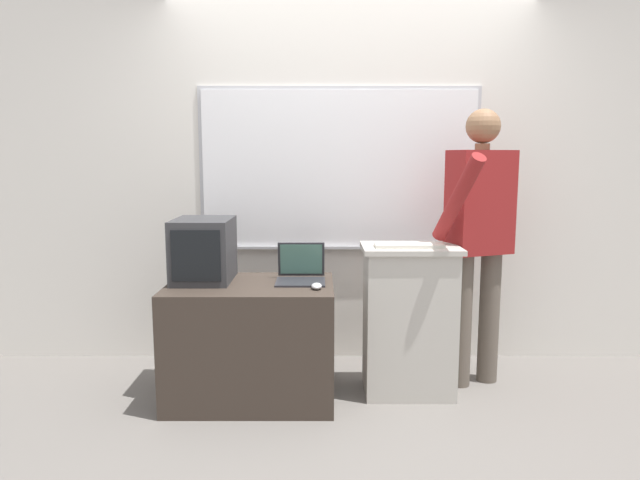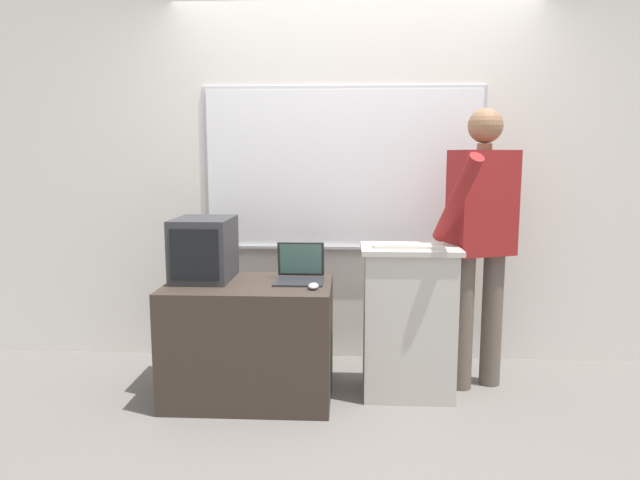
{
  "view_description": "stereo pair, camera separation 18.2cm",
  "coord_description": "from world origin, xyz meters",
  "px_view_note": "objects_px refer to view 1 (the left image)",
  "views": [
    {
      "loc": [
        -0.21,
        -2.94,
        1.45
      ],
      "look_at": [
        -0.2,
        0.42,
        0.96
      ],
      "focal_mm": 32.0,
      "sensor_mm": 36.0,
      "label": 1
    },
    {
      "loc": [
        -0.03,
        -2.94,
        1.45
      ],
      "look_at": [
        -0.2,
        0.42,
        0.96
      ],
      "focal_mm": 32.0,
      "sensor_mm": 36.0,
      "label": 2
    }
  ],
  "objects_px": {
    "side_desk": "(250,341)",
    "computer_mouse_by_laptop": "(315,286)",
    "lectern_podium": "(407,319)",
    "laptop": "(300,270)",
    "person_presenter": "(478,229)",
    "wireless_keyboard": "(408,245)",
    "crt_monitor": "(202,250)"
  },
  "relations": [
    {
      "from": "side_desk",
      "to": "computer_mouse_by_laptop",
      "type": "bearing_deg",
      "value": -19.72
    },
    {
      "from": "lectern_podium",
      "to": "computer_mouse_by_laptop",
      "type": "relative_size",
      "value": 9.2
    },
    {
      "from": "side_desk",
      "to": "laptop",
      "type": "xyz_separation_m",
      "value": [
        0.3,
        0.09,
        0.42
      ]
    },
    {
      "from": "person_presenter",
      "to": "wireless_keyboard",
      "type": "distance_m",
      "value": 0.51
    },
    {
      "from": "wireless_keyboard",
      "to": "computer_mouse_by_laptop",
      "type": "distance_m",
      "value": 0.61
    },
    {
      "from": "person_presenter",
      "to": "laptop",
      "type": "xyz_separation_m",
      "value": [
        -1.11,
        -0.12,
        -0.23
      ]
    },
    {
      "from": "laptop",
      "to": "wireless_keyboard",
      "type": "distance_m",
      "value": 0.67
    },
    {
      "from": "lectern_podium",
      "to": "wireless_keyboard",
      "type": "bearing_deg",
      "value": -108.37
    },
    {
      "from": "side_desk",
      "to": "computer_mouse_by_laptop",
      "type": "relative_size",
      "value": 9.81
    },
    {
      "from": "wireless_keyboard",
      "to": "crt_monitor",
      "type": "height_order",
      "value": "crt_monitor"
    },
    {
      "from": "lectern_podium",
      "to": "person_presenter",
      "type": "relative_size",
      "value": 0.53
    },
    {
      "from": "wireless_keyboard",
      "to": "person_presenter",
      "type": "bearing_deg",
      "value": 22.02
    },
    {
      "from": "lectern_podium",
      "to": "side_desk",
      "type": "bearing_deg",
      "value": -175.47
    },
    {
      "from": "side_desk",
      "to": "crt_monitor",
      "type": "height_order",
      "value": "crt_monitor"
    },
    {
      "from": "side_desk",
      "to": "lectern_podium",
      "type": "bearing_deg",
      "value": 4.53
    },
    {
      "from": "lectern_podium",
      "to": "person_presenter",
      "type": "distance_m",
      "value": 0.71
    },
    {
      "from": "lectern_podium",
      "to": "computer_mouse_by_laptop",
      "type": "height_order",
      "value": "lectern_podium"
    },
    {
      "from": "computer_mouse_by_laptop",
      "to": "side_desk",
      "type": "bearing_deg",
      "value": 160.28
    },
    {
      "from": "computer_mouse_by_laptop",
      "to": "crt_monitor",
      "type": "distance_m",
      "value": 0.74
    },
    {
      "from": "person_presenter",
      "to": "wireless_keyboard",
      "type": "bearing_deg",
      "value": -178.5
    },
    {
      "from": "laptop",
      "to": "crt_monitor",
      "type": "height_order",
      "value": "crt_monitor"
    },
    {
      "from": "laptop",
      "to": "crt_monitor",
      "type": "relative_size",
      "value": 0.66
    },
    {
      "from": "lectern_podium",
      "to": "computer_mouse_by_laptop",
      "type": "bearing_deg",
      "value": -158.96
    },
    {
      "from": "person_presenter",
      "to": "crt_monitor",
      "type": "relative_size",
      "value": 3.9
    },
    {
      "from": "laptop",
      "to": "computer_mouse_by_laptop",
      "type": "relative_size",
      "value": 2.93
    },
    {
      "from": "computer_mouse_by_laptop",
      "to": "lectern_podium",
      "type": "bearing_deg",
      "value": 21.04
    },
    {
      "from": "crt_monitor",
      "to": "person_presenter",
      "type": "bearing_deg",
      "value": 4.17
    },
    {
      "from": "laptop",
      "to": "wireless_keyboard",
      "type": "xyz_separation_m",
      "value": [
        0.64,
        -0.07,
        0.16
      ]
    },
    {
      "from": "laptop",
      "to": "person_presenter",
      "type": "bearing_deg",
      "value": 6.26
    },
    {
      "from": "lectern_podium",
      "to": "wireless_keyboard",
      "type": "relative_size",
      "value": 2.27
    },
    {
      "from": "computer_mouse_by_laptop",
      "to": "crt_monitor",
      "type": "bearing_deg",
      "value": 161.38
    },
    {
      "from": "lectern_podium",
      "to": "wireless_keyboard",
      "type": "height_order",
      "value": "wireless_keyboard"
    }
  ]
}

